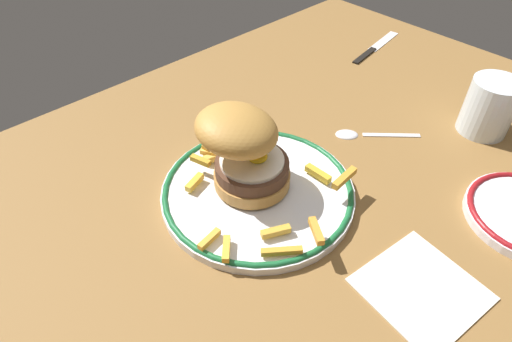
{
  "coord_description": "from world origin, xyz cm",
  "views": [
    {
      "loc": [
        -27.96,
        -25.39,
        41.58
      ],
      "look_at": [
        -0.34,
        4.11,
        4.6
      ],
      "focal_mm": 30.14,
      "sensor_mm": 36.0,
      "label": 1
    }
  ],
  "objects": [
    {
      "name": "ground_plane",
      "position": [
        0.0,
        0.0,
        -2.0
      ],
      "size": [
        126.06,
        84.76,
        4.0
      ],
      "primitive_type": "cube",
      "color": "brown"
    },
    {
      "name": "dinner_plate",
      "position": [
        -0.34,
        4.11,
        0.84
      ],
      "size": [
        25.8,
        25.8,
        1.6
      ],
      "color": "silver",
      "rests_on": "ground_plane"
    },
    {
      "name": "burger",
      "position": [
        -0.59,
        6.1,
        7.34
      ],
      "size": [
        14.63,
        14.33,
        11.9
      ],
      "color": "#B77F3C",
      "rests_on": "dinner_plate"
    },
    {
      "name": "fries_pile",
      "position": [
        -0.63,
        4.35,
        2.51
      ],
      "size": [
        21.98,
        23.52,
        2.67
      ],
      "color": "gold",
      "rests_on": "dinner_plate"
    },
    {
      "name": "water_glass",
      "position": [
        35.99,
        -9.6,
        3.83
      ],
      "size": [
        7.51,
        7.51,
        8.77
      ],
      "color": "silver",
      "rests_on": "ground_plane"
    },
    {
      "name": "knife",
      "position": [
        46.21,
        18.42,
        0.26
      ],
      "size": [
        18.03,
        4.11,
        0.7
      ],
      "color": "black",
      "rests_on": "ground_plane"
    },
    {
      "name": "spoon",
      "position": [
        20.44,
        3.1,
        0.36
      ],
      "size": [
        10.66,
        10.55,
        0.9
      ],
      "color": "silver",
      "rests_on": "ground_plane"
    },
    {
      "name": "napkin",
      "position": [
        3.12,
        -18.79,
        0.2
      ],
      "size": [
        13.2,
        13.02,
        0.4
      ],
      "primitive_type": "cube",
      "rotation": [
        0.0,
        0.0,
        -0.12
      ],
      "color": "silver",
      "rests_on": "ground_plane"
    }
  ]
}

